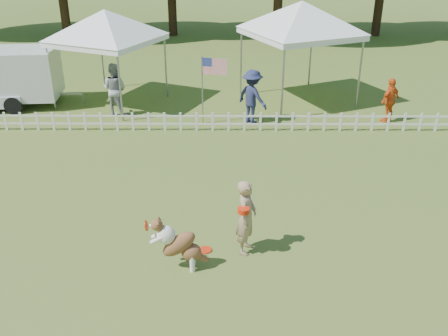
% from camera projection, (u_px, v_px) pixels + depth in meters
% --- Properties ---
extents(ground, '(120.00, 120.00, 0.00)m').
position_uv_depth(ground, '(216.00, 266.00, 9.41)').
color(ground, '#41571B').
rests_on(ground, ground).
extents(picket_fence, '(22.00, 0.08, 0.60)m').
position_uv_depth(picket_fence, '(220.00, 122.00, 15.58)').
color(picket_fence, silver).
rests_on(picket_fence, ground).
extents(handler, '(0.51, 0.64, 1.53)m').
position_uv_depth(handler, '(247.00, 217.00, 9.55)').
color(handler, '#9F845F').
rests_on(handler, ground).
extents(dog, '(1.04, 0.35, 1.07)m').
position_uv_depth(dog, '(180.00, 244.00, 9.13)').
color(dog, brown).
rests_on(dog, ground).
extents(frisbee_on_turf, '(0.31, 0.31, 0.02)m').
position_uv_depth(frisbee_on_turf, '(205.00, 250.00, 9.87)').
color(frisbee_on_turf, red).
rests_on(frisbee_on_turf, ground).
extents(canopy_tent_left, '(4.12, 4.12, 3.22)m').
position_uv_depth(canopy_tent_left, '(109.00, 59.00, 17.52)').
color(canopy_tent_left, white).
rests_on(canopy_tent_left, ground).
extents(canopy_tent_right, '(4.44, 4.44, 3.46)m').
position_uv_depth(canopy_tent_right, '(299.00, 54.00, 17.74)').
color(canopy_tent_right, white).
rests_on(canopy_tent_right, ground).
extents(cargo_trailer, '(4.82, 2.48, 2.04)m').
position_uv_depth(cargo_trailer, '(4.00, 78.00, 17.51)').
color(cargo_trailer, silver).
rests_on(cargo_trailer, ground).
extents(flag_pole, '(0.85, 0.24, 2.21)m').
position_uv_depth(flag_pole, '(202.00, 91.00, 15.79)').
color(flag_pole, gray).
rests_on(flag_pole, ground).
extents(spectator_a, '(1.03, 0.91, 1.77)m').
position_uv_depth(spectator_a, '(115.00, 89.00, 16.72)').
color(spectator_a, '#96969B').
rests_on(spectator_a, ground).
extents(spectator_b, '(1.26, 1.25, 1.75)m').
position_uv_depth(spectator_b, '(252.00, 97.00, 16.00)').
color(spectator_b, '#22274A').
rests_on(spectator_b, ground).
extents(spectator_c, '(0.89, 0.81, 1.46)m').
position_uv_depth(spectator_c, '(390.00, 100.00, 16.15)').
color(spectator_c, '#E35B1A').
rests_on(spectator_c, ground).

